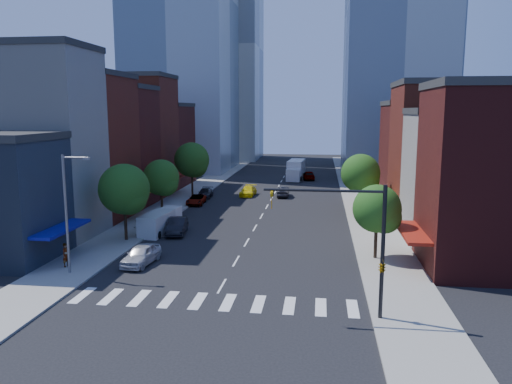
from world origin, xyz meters
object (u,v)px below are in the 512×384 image
cargo_van_near (156,224)px  pedestrian_far (137,227)px  cargo_van_far (166,218)px  pedestrian_near (66,255)px  taxi (248,191)px  parked_car_second (177,226)px  parked_car_rear (205,193)px  traffic_car_oncoming (283,192)px  parked_car_front (141,255)px  parked_car_third (196,200)px  box_truck (296,170)px  traffic_car_far (309,175)px

cargo_van_near → pedestrian_far: size_ratio=3.43×
cargo_van_far → pedestrian_near: bearing=-97.6°
pedestrian_far → taxi: bearing=-162.7°
parked_car_second → parked_car_rear: parked_car_second is taller
cargo_van_far → traffic_car_oncoming: cargo_van_far is taller
parked_car_front → taxi: size_ratio=0.98×
taxi → traffic_car_oncoming: traffic_car_oncoming is taller
parked_car_second → parked_car_rear: size_ratio=1.08×
traffic_car_oncoming → cargo_van_far: bearing=61.2°
parked_car_front → parked_car_third: size_ratio=1.02×
cargo_van_far → parked_car_rear: bearing=95.7°
pedestrian_near → traffic_car_oncoming: bearing=-7.8°
parked_car_second → box_truck: 43.41m
parked_car_second → pedestrian_near: 13.23m
traffic_car_far → cargo_van_far: bearing=63.3°
traffic_car_far → parked_car_rear: bearing=49.2°
traffic_car_oncoming → pedestrian_far: (-12.63, -25.06, 0.18)m
parked_car_rear → cargo_van_far: (-0.01, -18.38, 0.30)m
cargo_van_far → traffic_car_oncoming: size_ratio=1.07×
cargo_van_near → pedestrian_far: cargo_van_near is taller
cargo_van_near → pedestrian_near: (-3.47, -11.58, 0.02)m
traffic_car_oncoming → pedestrian_far: pedestrian_far is taller
pedestrian_near → traffic_car_far: bearing=-3.7°
parked_car_front → cargo_van_far: (-2.01, 12.95, 0.17)m
parked_car_third → traffic_car_far: bearing=58.6°
parked_car_second → traffic_car_far: size_ratio=1.05×
parked_car_front → traffic_car_far: size_ratio=0.99×
parked_car_third → traffic_car_oncoming: bearing=31.8°
traffic_car_oncoming → pedestrian_far: size_ratio=2.91×
pedestrian_far → parked_car_second: bearing=146.8°
taxi → cargo_van_near: bearing=-100.7°
parked_car_rear → cargo_van_far: bearing=-93.1°
traffic_car_far → parked_car_third: bearing=54.7°
traffic_car_far → pedestrian_near: 57.03m
parked_car_front → pedestrian_far: (-3.63, 8.71, 0.11)m
parked_car_second → parked_car_third: parked_car_second is taller
parked_car_rear → traffic_car_oncoming: traffic_car_oncoming is taller
cargo_van_near → pedestrian_far: (-1.61, -1.08, -0.16)m
parked_car_front → parked_car_second: bearing=95.8°
cargo_van_near → pedestrian_near: cargo_van_near is taller
parked_car_rear → cargo_van_far: 18.38m
taxi → box_truck: box_truck is taller
parked_car_third → cargo_van_far: cargo_van_far is taller
taxi → parked_car_third: bearing=-124.3°
parked_car_third → traffic_car_far: 29.88m
traffic_car_oncoming → pedestrian_near: size_ratio=2.35×
cargo_van_near → parked_car_front: bearing=-73.4°
traffic_car_far → pedestrian_far: 46.50m
cargo_van_far → pedestrian_far: bearing=-105.2°
parked_car_rear → taxi: 6.37m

